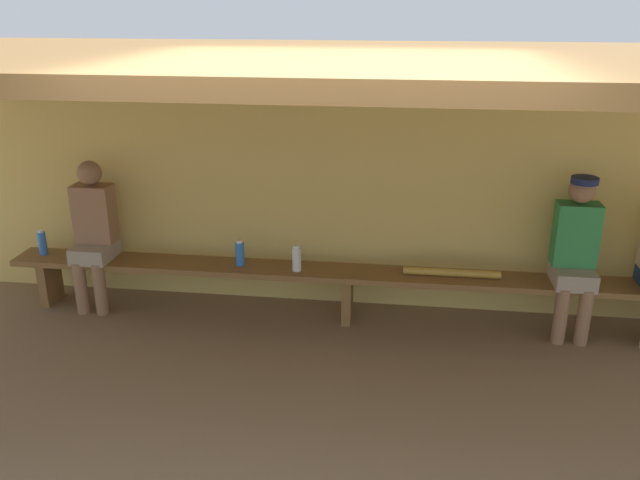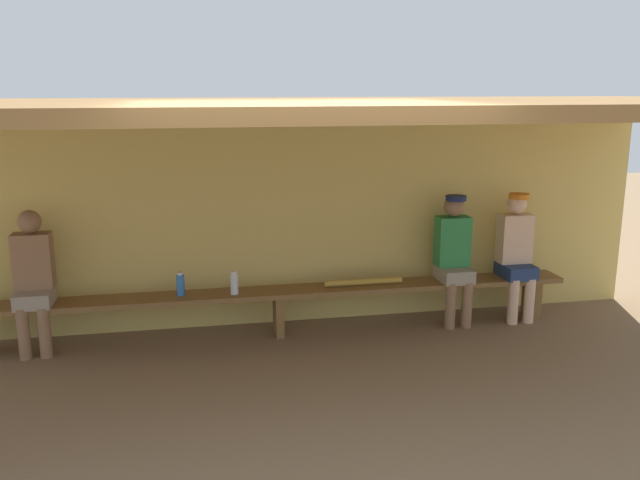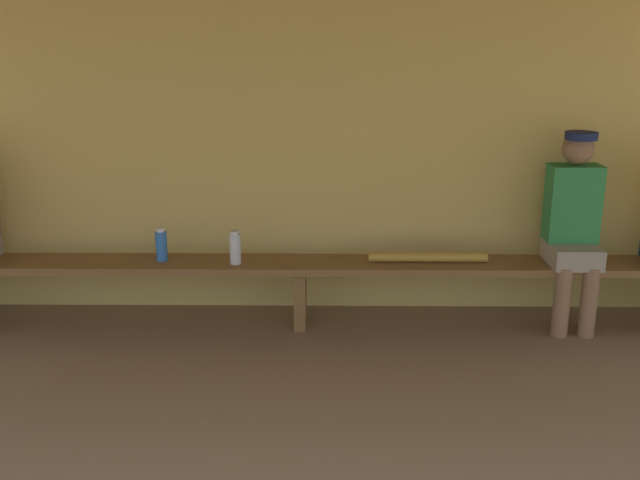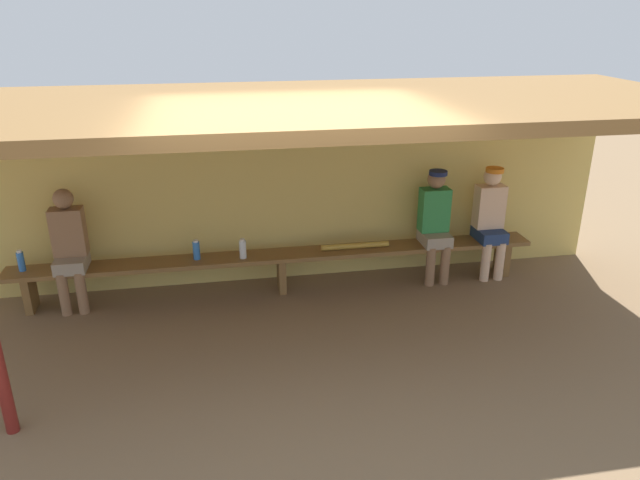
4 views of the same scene
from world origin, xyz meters
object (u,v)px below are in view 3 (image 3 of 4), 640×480
water_bottle_orange (161,245)px  bench (300,272)px  player_leftmost (574,222)px  water_bottle_blue (235,248)px  baseball_bat (428,257)px

water_bottle_orange → bench: bearing=-0.7°
bench → water_bottle_orange: size_ratio=26.19×
bench → player_leftmost: 1.87m
player_leftmost → water_bottle_orange: player_leftmost is taller
water_bottle_blue → bench: bearing=6.3°
bench → baseball_bat: baseball_bat is taller
water_bottle_orange → water_bottle_blue: same height
bench → water_bottle_orange: bearing=179.3°
player_leftmost → baseball_bat: size_ratio=1.67×
bench → water_bottle_blue: size_ratio=26.11×
water_bottle_blue → player_leftmost: bearing=1.3°
bench → baseball_bat: bearing=-0.0°
water_bottle_blue → baseball_bat: water_bottle_blue is taller
player_leftmost → water_bottle_orange: 2.79m
water_bottle_orange → water_bottle_blue: bearing=-6.7°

